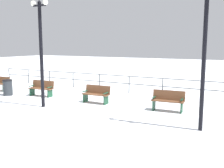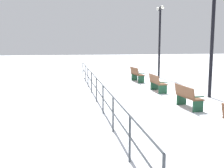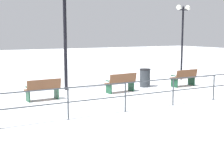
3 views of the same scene
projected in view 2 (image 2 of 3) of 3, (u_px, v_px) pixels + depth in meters
The scene contains 7 objects.
ground_plane at pixel (168, 99), 12.85m from camera, with size 80.00×80.00×0.00m, color white.
bench_second at pixel (188, 96), 11.01m from camera, with size 0.63×1.49×0.88m.
bench_third at pixel (157, 83), 14.57m from camera, with size 0.57×1.41×0.87m.
bench_fourth at pixel (137, 74), 18.09m from camera, with size 0.62×1.46×0.91m.
lamppost_middle at pixel (213, 30), 12.79m from camera, with size 0.25×0.97×4.88m.
lamppost_far at pixel (160, 34), 19.78m from camera, with size 0.23×1.11×4.86m.
waterfront_railing at pixel (96, 85), 12.22m from camera, with size 0.05×16.79×1.03m.
Camera 2 is at (-4.56, -12.02, 2.57)m, focal length 46.54 mm.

